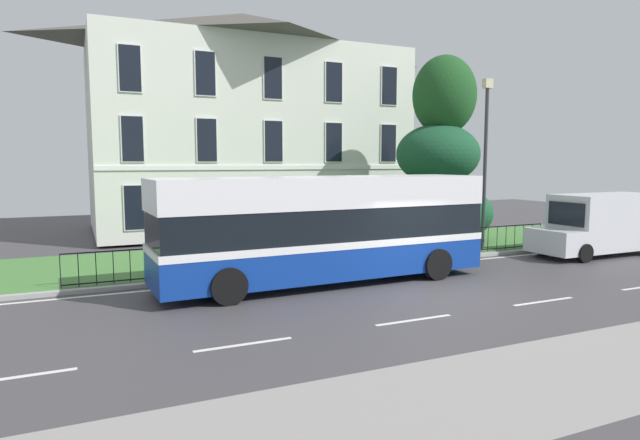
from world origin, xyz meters
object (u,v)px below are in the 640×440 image
Objects in this scene: street_lamp_post at (485,153)px; litter_bin at (231,252)px; evergreen_tree at (440,168)px; single_decker_bus at (325,228)px; white_panel_van at (602,224)px; georgian_townhouse at (244,121)px.

street_lamp_post is 10.83m from litter_bin.
street_lamp_post is (-0.11, -3.01, 0.63)m from evergreen_tree.
evergreen_tree is 6.80× the size of litter_bin.
evergreen_tree is 0.82× the size of single_decker_bus.
street_lamp_post is at bearing -32.60° from white_panel_van.
single_decker_bus is 8.28× the size of litter_bin.
georgian_townhouse is at bearing 80.85° from single_decker_bus.
georgian_townhouse reaches higher than street_lamp_post.
single_decker_bus is at bearing -163.24° from street_lamp_post.
georgian_townhouse is 12.91× the size of litter_bin.
georgian_townhouse is 13.42m from street_lamp_post.
evergreen_tree is 1.24× the size of street_lamp_post.
georgian_townhouse is 1.56× the size of single_decker_bus.
white_panel_van is (10.14, -14.05, -4.58)m from georgian_townhouse.
georgian_townhouse is at bearing -54.64° from white_panel_van.
evergreen_tree is at bearing 87.82° from street_lamp_post.
litter_bin is at bearing -108.57° from georgian_townhouse.
street_lamp_post is 5.49× the size of litter_bin.
litter_bin is at bearing -179.11° from street_lamp_post.
white_panel_van is 14.29m from litter_bin.
litter_bin is (-3.98, -11.83, -5.05)m from georgian_townhouse.
georgian_townhouse reaches higher than single_decker_bus.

